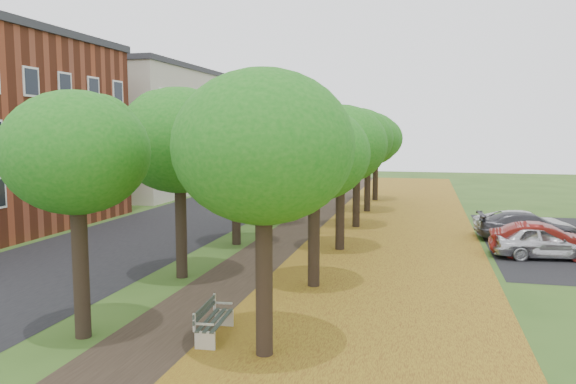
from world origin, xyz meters
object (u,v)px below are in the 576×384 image
Objects in this scene: bench at (213,320)px; car_white at (526,225)px; car_silver at (544,241)px; car_red at (543,241)px; car_grey at (528,227)px.

car_white reaches higher than bench.
bench is 15.26m from car_silver.
car_silver is at bearing 174.65° from car_white.
bench is 0.39× the size of car_white.
car_white is at bearing -7.01° from car_silver.
bench is 0.45× the size of car_silver.
car_white is (9.98, 15.97, 0.22)m from bench.
car_red is 0.88× the size of car_white.
car_white is (0.00, 0.75, -0.01)m from car_grey.
car_red is at bearing 174.65° from car_white.
bench is 15.39m from car_red.
bench is at bearing 142.00° from car_red.
car_white is at bearing -36.20° from bench.
car_silver reaches higher than car_grey.
car_red is 4.26m from car_white.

